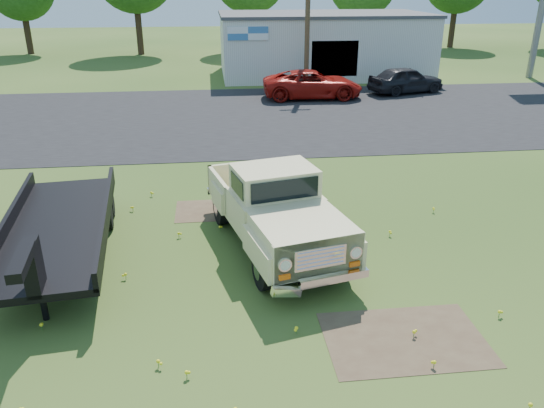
{
  "coord_description": "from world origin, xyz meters",
  "views": [
    {
      "loc": [
        -1.93,
        -10.85,
        6.25
      ],
      "look_at": [
        -0.56,
        1.0,
        1.18
      ],
      "focal_mm": 35.0,
      "sensor_mm": 36.0,
      "label": 1
    }
  ],
  "objects_px": {
    "vintage_pickup_truck": "(274,208)",
    "flatbed_trailer": "(58,223)",
    "dark_sedan": "(406,80)",
    "red_pickup": "(313,84)"
  },
  "relations": [
    {
      "from": "vintage_pickup_truck",
      "to": "red_pickup",
      "type": "xyz_separation_m",
      "value": [
        4.31,
        17.8,
        -0.29
      ]
    },
    {
      "from": "vintage_pickup_truck",
      "to": "red_pickup",
      "type": "relative_size",
      "value": 1.05
    },
    {
      "from": "vintage_pickup_truck",
      "to": "red_pickup",
      "type": "distance_m",
      "value": 18.32
    },
    {
      "from": "flatbed_trailer",
      "to": "red_pickup",
      "type": "bearing_deg",
      "value": 55.84
    },
    {
      "from": "vintage_pickup_truck",
      "to": "dark_sedan",
      "type": "relative_size",
      "value": 1.29
    },
    {
      "from": "flatbed_trailer",
      "to": "red_pickup",
      "type": "relative_size",
      "value": 1.24
    },
    {
      "from": "vintage_pickup_truck",
      "to": "dark_sedan",
      "type": "distance_m",
      "value": 21.16
    },
    {
      "from": "vintage_pickup_truck",
      "to": "flatbed_trailer",
      "type": "height_order",
      "value": "vintage_pickup_truck"
    },
    {
      "from": "vintage_pickup_truck",
      "to": "flatbed_trailer",
      "type": "distance_m",
      "value": 5.18
    },
    {
      "from": "dark_sedan",
      "to": "vintage_pickup_truck",
      "type": "bearing_deg",
      "value": 135.59
    }
  ]
}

